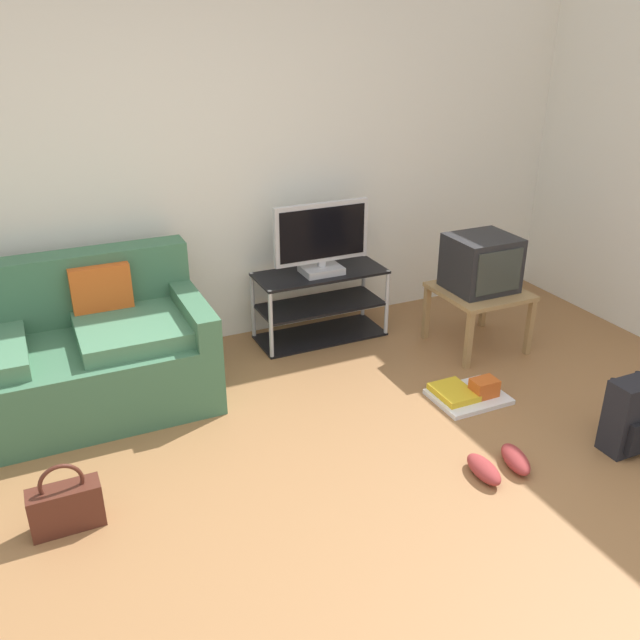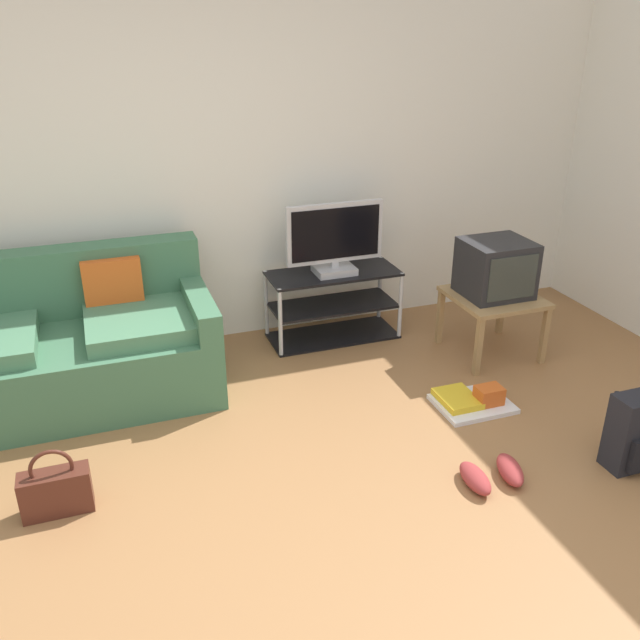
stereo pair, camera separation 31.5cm
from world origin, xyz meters
The scene contains 11 objects.
ground_plane centered at (0.00, 0.00, -0.01)m, with size 9.00×9.80×0.02m, color olive.
wall_back centered at (0.00, 2.45, 1.35)m, with size 9.00×0.10×2.70m, color silver.
couch centered at (-1.03, 1.86, 0.33)m, with size 1.79×0.90×0.88m.
tv_stand centered at (0.82, 2.10, 0.26)m, with size 0.95×0.40×0.51m.
flat_tv centered at (0.82, 2.08, 0.77)m, with size 0.71×0.22×0.51m.
side_table centered at (1.78, 1.49, 0.38)m, with size 0.58×0.58×0.44m.
crt_tv centered at (1.78, 1.51, 0.63)m, with size 0.44×0.40×0.38m.
backpack centered at (1.79, 0.09, 0.21)m, with size 0.33×0.23×0.43m.
handbag centered at (-1.11, 0.72, 0.12)m, with size 0.33×0.13×0.36m.
sneakers_pair centered at (1.00, 0.22, 0.04)m, with size 0.37×0.29×0.09m.
floor_tray centered at (1.29, 0.89, 0.04)m, with size 0.45×0.36×0.14m.
Camera 1 is at (-1.07, -2.02, 2.21)m, focal length 37.69 mm.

